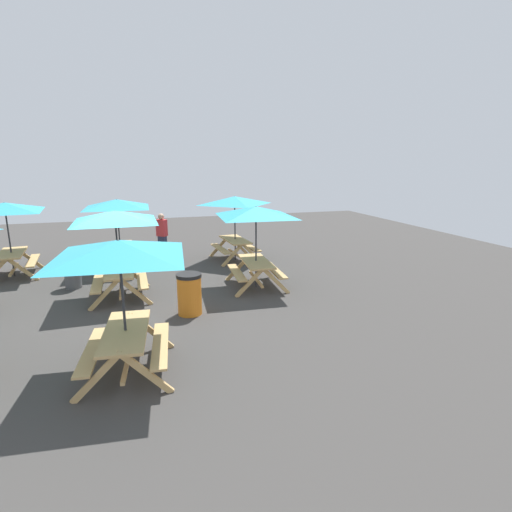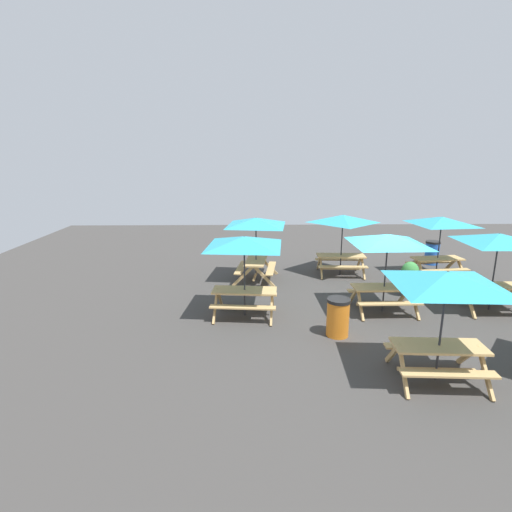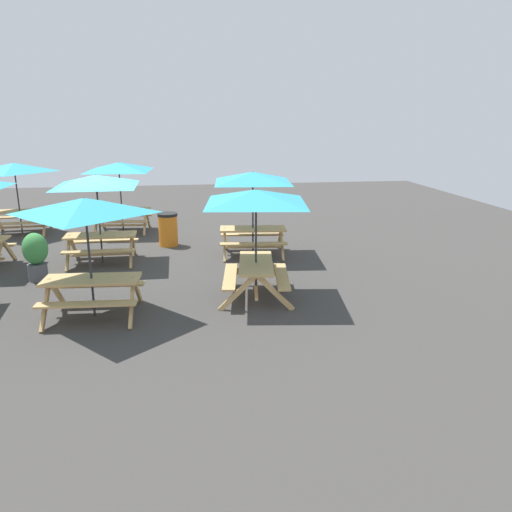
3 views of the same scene
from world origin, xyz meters
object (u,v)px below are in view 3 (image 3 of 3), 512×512
(picnic_table_1, at_px, (119,172))
(picnic_table_2, at_px, (256,205))
(trash_bin_orange, at_px, (168,229))
(picnic_table_7, at_px, (96,187))
(picnic_table_4, at_px, (85,215))
(picnic_table_6, at_px, (15,173))
(potted_plant_0, at_px, (36,254))
(picnic_table_5, at_px, (253,183))

(picnic_table_1, bearing_deg, picnic_table_2, 120.94)
(trash_bin_orange, bearing_deg, picnic_table_7, 43.12)
(picnic_table_4, relative_size, picnic_table_6, 1.00)
(picnic_table_1, xyz_separation_m, picnic_table_2, (-3.51, 6.81, 0.00))
(picnic_table_2, relative_size, picnic_table_4, 1.20)
(picnic_table_4, distance_m, picnic_table_7, 3.77)
(picnic_table_6, distance_m, potted_plant_0, 5.69)
(picnic_table_5, distance_m, picnic_table_7, 4.04)
(picnic_table_1, relative_size, potted_plant_0, 2.47)
(picnic_table_6, bearing_deg, picnic_table_5, 148.38)
(picnic_table_4, bearing_deg, trash_bin_orange, -100.38)
(picnic_table_2, height_order, picnic_table_7, same)
(trash_bin_orange, bearing_deg, potted_plant_0, 44.29)
(picnic_table_7, bearing_deg, picnic_table_5, -177.84)
(picnic_table_2, xyz_separation_m, picnic_table_4, (3.25, 0.62, 0.00))
(picnic_table_4, distance_m, picnic_table_6, 8.42)
(picnic_table_7, bearing_deg, trash_bin_orange, -137.57)
(picnic_table_4, xyz_separation_m, trash_bin_orange, (-1.29, -5.33, -1.49))
(picnic_table_7, height_order, trash_bin_orange, picnic_table_7)
(potted_plant_0, bearing_deg, picnic_table_4, 124.33)
(picnic_table_2, xyz_separation_m, trash_bin_orange, (1.96, -4.71, -1.49))
(picnic_table_5, relative_size, potted_plant_0, 2.47)
(picnic_table_6, xyz_separation_m, potted_plant_0, (-1.86, 5.20, -1.36))
(picnic_table_7, bearing_deg, picnic_table_4, 95.30)
(picnic_table_1, height_order, picnic_table_6, same)
(picnic_table_6, distance_m, picnic_table_7, 5.00)
(picnic_table_7, distance_m, potted_plant_0, 2.28)
(picnic_table_5, distance_m, picnic_table_6, 8.07)
(picnic_table_2, relative_size, trash_bin_orange, 2.86)
(picnic_table_6, bearing_deg, trash_bin_orange, 149.97)
(picnic_table_5, relative_size, picnic_table_6, 1.21)
(picnic_table_7, relative_size, trash_bin_orange, 2.89)
(picnic_table_5, distance_m, trash_bin_orange, 3.11)
(picnic_table_5, height_order, trash_bin_orange, picnic_table_5)
(picnic_table_2, xyz_separation_m, potted_plant_0, (4.92, -1.82, -1.36))
(picnic_table_1, distance_m, picnic_table_6, 3.28)
(picnic_table_5, bearing_deg, trash_bin_orange, -24.77)
(picnic_table_5, xyz_separation_m, potted_plant_0, (5.31, 1.51, -1.36))
(picnic_table_2, bearing_deg, picnic_table_5, -179.23)
(trash_bin_orange, xyz_separation_m, potted_plant_0, (2.96, 2.89, 0.14))
(picnic_table_1, relative_size, picnic_table_7, 1.00)
(picnic_table_7, xyz_separation_m, trash_bin_orange, (-1.68, -1.58, -1.49))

